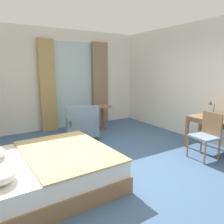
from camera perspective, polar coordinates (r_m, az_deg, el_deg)
ground at (r=4.15m, az=2.76°, el=-14.71°), size 5.65×7.02×0.10m
wall_back at (r=6.67m, az=-13.32°, el=8.25°), size 5.25×0.12×2.89m
wall_right at (r=5.61m, az=25.19°, el=6.93°), size 0.12×6.62×2.89m
balcony_glass_door at (r=6.74m, az=-9.84°, el=6.94°), size 1.23×0.02×2.54m
curtain_panel_left at (r=6.38m, az=-16.51°, el=6.51°), size 0.44×0.10×2.57m
curtain_panel_right at (r=7.01m, az=-3.15°, el=7.36°), size 0.52×0.10×2.57m
bed at (r=3.53m, az=-17.55°, el=-14.38°), size 2.02×1.85×0.95m
desk_chair at (r=4.71m, az=23.71°, el=-5.03°), size 0.47×0.50×0.92m
desk_lamp at (r=5.16m, az=24.65°, el=1.33°), size 0.18×0.20×0.39m
armchair_by_window at (r=5.59m, az=-7.88°, el=-3.54°), size 0.94×0.92×0.89m
round_cafe_table at (r=6.39m, az=-2.54°, el=-0.07°), size 0.57×0.57×0.70m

